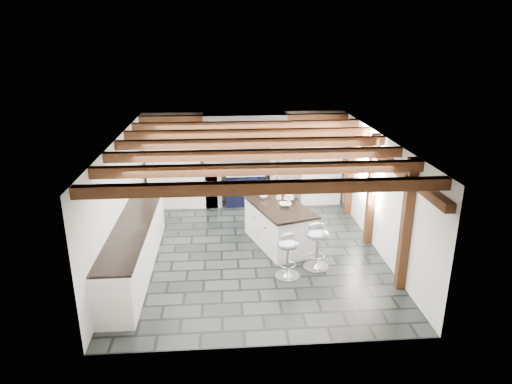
{
  "coord_description": "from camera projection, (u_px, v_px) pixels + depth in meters",
  "views": [
    {
      "loc": [
        -0.56,
        -8.27,
        4.13
      ],
      "look_at": [
        0.1,
        0.4,
        1.1
      ],
      "focal_mm": 32.0,
      "sensor_mm": 36.0,
      "label": 1
    }
  ],
  "objects": [
    {
      "name": "room_shell",
      "position": [
        221.0,
        179.0,
        10.13
      ],
      "size": [
        6.0,
        6.03,
        6.0
      ],
      "color": "white",
      "rests_on": "ground"
    },
    {
      "name": "kitchen_island",
      "position": [
        279.0,
        224.0,
        9.31
      ],
      "size": [
        1.42,
        1.95,
        1.16
      ],
      "rotation": [
        0.0,
        0.0,
        0.32
      ],
      "color": "white",
      "rests_on": "ground"
    },
    {
      "name": "ground",
      "position": [
        253.0,
        250.0,
        9.19
      ],
      "size": [
        6.0,
        6.0,
        0.0
      ],
      "primitive_type": "plane",
      "color": "black",
      "rests_on": "ground"
    },
    {
      "name": "bar_stool_near",
      "position": [
        317.0,
        241.0,
        8.32
      ],
      "size": [
        0.47,
        0.47,
        0.88
      ],
      "rotation": [
        0.0,
        0.0,
        0.0
      ],
      "color": "silver",
      "rests_on": "ground"
    },
    {
      "name": "bar_stool_far",
      "position": [
        288.0,
        251.0,
        8.03
      ],
      "size": [
        0.51,
        0.51,
        0.82
      ],
      "rotation": [
        0.0,
        0.0,
        0.34
      ],
      "color": "silver",
      "rests_on": "ground"
    },
    {
      "name": "range_cooker",
      "position": [
        245.0,
        186.0,
        11.56
      ],
      "size": [
        1.0,
        0.63,
        0.99
      ],
      "color": "black",
      "rests_on": "ground"
    }
  ]
}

